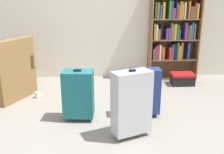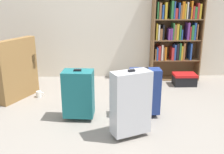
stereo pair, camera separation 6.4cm
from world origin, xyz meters
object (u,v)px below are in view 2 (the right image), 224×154
(bookshelf, at_px, (177,23))
(storage_box, at_px, (184,79))
(suitcase_navy_blue, at_px, (145,91))
(armchair, at_px, (6,76))
(mug, at_px, (39,94))
(suitcase_silver, at_px, (131,103))
(suitcase_teal, at_px, (78,94))

(bookshelf, relative_size, storage_box, 4.70)
(suitcase_navy_blue, bearing_deg, armchair, 158.75)
(armchair, xyz_separation_m, suitcase_navy_blue, (2.00, -0.78, 0.02))
(mug, relative_size, suitcase_silver, 0.16)
(bookshelf, bearing_deg, suitcase_teal, -134.50)
(armchair, bearing_deg, suitcase_navy_blue, -21.25)
(armchair, xyz_separation_m, suitcase_teal, (1.18, -0.83, 0.02))
(mug, xyz_separation_m, suitcase_silver, (1.28, -1.19, 0.35))
(storage_box, height_order, suitcase_teal, suitcase_teal)
(bookshelf, xyz_separation_m, suitcase_silver, (-1.00, -2.07, -0.63))
(suitcase_teal, height_order, suitcase_silver, suitcase_silver)
(armchair, distance_m, mug, 0.57)
(suitcase_teal, xyz_separation_m, suitcase_silver, (0.60, -0.45, 0.06))
(suitcase_teal, relative_size, suitcase_silver, 0.85)
(armchair, relative_size, suitcase_navy_blue, 1.45)
(mug, bearing_deg, suitcase_silver, -42.81)
(bookshelf, height_order, suitcase_silver, bookshelf)
(suitcase_silver, bearing_deg, bookshelf, 64.28)
(mug, distance_m, suitcase_navy_blue, 1.69)
(storage_box, relative_size, suitcase_teal, 0.60)
(suitcase_teal, bearing_deg, suitcase_silver, -36.63)
(armchair, bearing_deg, suitcase_silver, -35.68)
(bookshelf, bearing_deg, suitcase_silver, -115.72)
(armchair, relative_size, storage_box, 2.44)
(storage_box, relative_size, suitcase_silver, 0.50)
(bookshelf, xyz_separation_m, armchair, (-2.77, -0.80, -0.71))
(bookshelf, xyz_separation_m, mug, (-2.28, -0.88, -0.98))
(armchair, height_order, storage_box, armchair)
(suitcase_navy_blue, bearing_deg, storage_box, 53.76)
(bookshelf, relative_size, suitcase_teal, 2.80)
(bookshelf, distance_m, armchair, 2.97)
(armchair, bearing_deg, suitcase_teal, -35.19)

